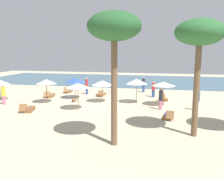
{
  "coord_description": "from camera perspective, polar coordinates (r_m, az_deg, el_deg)",
  "views": [
    {
      "loc": [
        5.47,
        -21.73,
        5.03
      ],
      "look_at": [
        0.66,
        1.22,
        1.1
      ],
      "focal_mm": 38.2,
      "sensor_mm": 36.0,
      "label": 1
    }
  ],
  "objects": [
    {
      "name": "umbrella_0",
      "position": [
        23.27,
        -15.45,
        1.83
      ],
      "size": [
        1.93,
        1.93,
        2.27
      ],
      "color": "brown",
      "rests_on": "ground_plane"
    },
    {
      "name": "umbrella_1",
      "position": [
        21.86,
        12.22,
        1.32
      ],
      "size": [
        2.09,
        2.09,
        2.17
      ],
      "color": "brown",
      "rests_on": "ground_plane"
    },
    {
      "name": "person_1",
      "position": [
        27.23,
        -6.04,
        0.91
      ],
      "size": [
        0.41,
        0.41,
        1.9
      ],
      "color": "#2D4C8C",
      "rests_on": "ground_plane"
    },
    {
      "name": "dog",
      "position": [
        23.54,
        -9.07,
        -2.48
      ],
      "size": [
        0.67,
        0.74,
        0.36
      ],
      "color": "olive",
      "rests_on": "ground_plane"
    },
    {
      "name": "lounger_4",
      "position": [
        28.89,
        -10.31,
        -0.31
      ],
      "size": [
        0.79,
        1.75,
        0.69
      ],
      "color": "olive",
      "rests_on": "ground_plane"
    },
    {
      "name": "ocean_water",
      "position": [
        39.43,
        3.77,
        2.21
      ],
      "size": [
        48.0,
        16.0,
        0.06
      ],
      "primitive_type": "cube",
      "color": "#476B7F",
      "rests_on": "ground_plane"
    },
    {
      "name": "lounger_1",
      "position": [
        26.37,
        -2.65,
        -1.11
      ],
      "size": [
        0.86,
        1.78,
        0.66
      ],
      "color": "brown",
      "rests_on": "ground_plane"
    },
    {
      "name": "surfboard",
      "position": [
        28.65,
        0.08,
        -0.53
      ],
      "size": [
        1.8,
        2.07,
        0.07
      ],
      "color": "silver",
      "rests_on": "ground_plane"
    },
    {
      "name": "lounger_5",
      "position": [
        20.91,
        -19.26,
        -4.47
      ],
      "size": [
        1.02,
        1.76,
        0.72
      ],
      "color": "brown",
      "rests_on": "ground_plane"
    },
    {
      "name": "umbrella_5",
      "position": [
        20.12,
        -8.21,
        0.94
      ],
      "size": [
        1.97,
        1.97,
        2.26
      ],
      "color": "olive",
      "rests_on": "ground_plane"
    },
    {
      "name": "ground_plane",
      "position": [
        22.96,
        -2.24,
        -3.15
      ],
      "size": [
        60.0,
        60.0,
        0.0
      ],
      "primitive_type": "plane",
      "color": "beige"
    },
    {
      "name": "lounger_2",
      "position": [
        24.53,
        12.15,
        -2.11
      ],
      "size": [
        0.89,
        1.72,
        0.74
      ],
      "color": "brown",
      "rests_on": "ground_plane"
    },
    {
      "name": "umbrella_6",
      "position": [
        22.82,
        -2.32,
        1.58
      ],
      "size": [
        1.97,
        1.97,
        2.1
      ],
      "color": "olive",
      "rests_on": "ground_plane"
    },
    {
      "name": "lounger_3",
      "position": [
        18.28,
        13.3,
        -6.15
      ],
      "size": [
        0.83,
        1.76,
        0.69
      ],
      "color": "brown",
      "rests_on": "ground_plane"
    },
    {
      "name": "person_2",
      "position": [
        20.51,
        11.58,
        -2.17
      ],
      "size": [
        0.45,
        0.45,
        1.85
      ],
      "color": "#D17299",
      "rests_on": "ground_plane"
    },
    {
      "name": "person_4",
      "position": [
        28.69,
        7.57,
        1.21
      ],
      "size": [
        0.42,
        0.42,
        1.83
      ],
      "color": "#2D4C8C",
      "rests_on": "ground_plane"
    },
    {
      "name": "lounger_0",
      "position": [
        26.48,
        -14.51,
        -1.37
      ],
      "size": [
        0.94,
        1.79,
        0.67
      ],
      "color": "olive",
      "rests_on": "ground_plane"
    },
    {
      "name": "palm_1",
      "position": [
        14.31,
        20.23,
        12.1
      ],
      "size": [
        2.75,
        2.75,
        6.75
      ],
      "color": "brown",
      "rests_on": "ground_plane"
    },
    {
      "name": "person_5",
      "position": [
        21.02,
        19.85,
        -2.26
      ],
      "size": [
        0.46,
        0.46,
        1.85
      ],
      "color": "white",
      "rests_on": "ground_plane"
    },
    {
      "name": "umbrella_4",
      "position": [
        22.47,
        5.94,
        1.95
      ],
      "size": [
        1.99,
        1.99,
        2.33
      ],
      "color": "brown",
      "rests_on": "ground_plane"
    },
    {
      "name": "person_0",
      "position": [
        24.13,
        -24.51,
        -1.12
      ],
      "size": [
        0.48,
        0.48,
        1.85
      ],
      "color": "#D17299",
      "rests_on": "ground_plane"
    },
    {
      "name": "umbrella_2",
      "position": [
        24.85,
        -8.89,
        2.24
      ],
      "size": [
        2.11,
        2.11,
        2.18
      ],
      "color": "brown",
      "rests_on": "ground_plane"
    },
    {
      "name": "palm_2",
      "position": [
        12.17,
        0.55,
        14.13
      ],
      "size": [
        2.72,
        2.72,
        6.93
      ],
      "color": "brown",
      "rests_on": "ground_plane"
    },
    {
      "name": "person_3",
      "position": [
        25.8,
        9.89,
        0.08
      ],
      "size": [
        0.52,
        0.52,
        1.73
      ],
      "color": "#2D4C8C",
      "rests_on": "ground_plane"
    }
  ]
}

